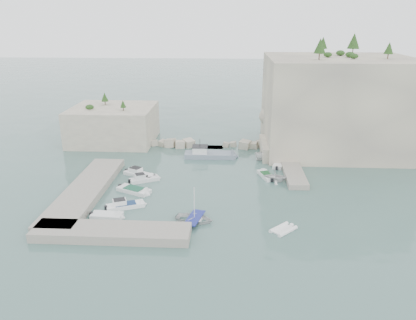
# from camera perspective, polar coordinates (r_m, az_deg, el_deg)

# --- Properties ---
(ground) EXTENTS (400.00, 400.00, 0.00)m
(ground) POSITION_cam_1_polar(r_m,az_deg,el_deg) (57.87, -0.33, -4.78)
(ground) COLOR #456761
(ground) RESTS_ON ground
(cliff_east) EXTENTS (26.00, 22.00, 17.00)m
(cliff_east) POSITION_cam_1_polar(r_m,az_deg,el_deg) (79.67, 17.62, 7.51)
(cliff_east) COLOR beige
(cliff_east) RESTS_ON ground
(cliff_terrace) EXTENTS (8.00, 10.00, 2.50)m
(cliff_terrace) POSITION_cam_1_polar(r_m,az_deg,el_deg) (74.80, 10.52, 1.61)
(cliff_terrace) COLOR beige
(cliff_terrace) RESTS_ON ground
(outcrop_west) EXTENTS (16.00, 14.00, 7.00)m
(outcrop_west) POSITION_cam_1_polar(r_m,az_deg,el_deg) (83.57, -13.13, 4.92)
(outcrop_west) COLOR beige
(outcrop_west) RESTS_ON ground
(quay_west) EXTENTS (5.00, 24.00, 1.10)m
(quay_west) POSITION_cam_1_polar(r_m,az_deg,el_deg) (60.16, -16.82, -4.12)
(quay_west) COLOR #9E9689
(quay_west) RESTS_ON ground
(quay_south) EXTENTS (18.00, 4.00, 1.10)m
(quay_south) POSITION_cam_1_polar(r_m,az_deg,el_deg) (48.25, -13.40, -9.88)
(quay_south) COLOR #9E9689
(quay_south) RESTS_ON ground
(ledge_east) EXTENTS (3.00, 16.00, 0.80)m
(ledge_east) POSITION_cam_1_polar(r_m,az_deg,el_deg) (67.65, 11.69, -1.16)
(ledge_east) COLOR #9E9689
(ledge_east) RESTS_ON ground
(breakwater) EXTENTS (28.00, 3.00, 1.40)m
(breakwater) POSITION_cam_1_polar(r_m,az_deg,el_deg) (78.26, -0.08, 2.32)
(breakwater) COLOR beige
(breakwater) RESTS_ON ground
(motorboat_a) EXTENTS (6.01, 4.33, 1.40)m
(motorboat_a) POSITION_cam_1_polar(r_m,az_deg,el_deg) (65.07, -9.57, -2.24)
(motorboat_a) COLOR silver
(motorboat_a) RESTS_ON ground
(motorboat_b) EXTENTS (5.09, 3.63, 1.40)m
(motorboat_b) POSITION_cam_1_polar(r_m,az_deg,el_deg) (63.02, -8.92, -2.94)
(motorboat_b) COLOR silver
(motorboat_b) RESTS_ON ground
(motorboat_c) EXTENTS (5.77, 4.17, 0.70)m
(motorboat_c) POSITION_cam_1_polar(r_m,az_deg,el_deg) (59.47, -10.36, -4.43)
(motorboat_c) COLOR silver
(motorboat_c) RESTS_ON ground
(motorboat_d) EXTENTS (5.58, 3.51, 1.40)m
(motorboat_d) POSITION_cam_1_polar(r_m,az_deg,el_deg) (54.97, -11.51, -6.57)
(motorboat_d) COLOR white
(motorboat_d) RESTS_ON ground
(motorboat_e) EXTENTS (4.35, 2.00, 0.70)m
(motorboat_e) POSITION_cam_1_polar(r_m,az_deg,el_deg) (52.88, -14.01, -7.87)
(motorboat_e) COLOR silver
(motorboat_e) RESTS_ON ground
(rowboat) EXTENTS (5.37, 4.37, 0.98)m
(rowboat) POSITION_cam_1_polar(r_m,az_deg,el_deg) (50.52, -1.92, -8.60)
(rowboat) COLOR silver
(rowboat) RESTS_ON ground
(inflatable_dinghy) EXTENTS (3.64, 3.62, 0.44)m
(inflatable_dinghy) POSITION_cam_1_polar(r_m,az_deg,el_deg) (49.23, 10.53, -9.75)
(inflatable_dinghy) COLOR white
(inflatable_dinghy) RESTS_ON ground
(tender_east_a) EXTENTS (4.06, 3.68, 1.86)m
(tender_east_a) POSITION_cam_1_polar(r_m,az_deg,el_deg) (63.05, 9.48, -2.96)
(tender_east_a) COLOR silver
(tender_east_a) RESTS_ON ground
(tender_east_b) EXTENTS (2.91, 4.84, 0.70)m
(tender_east_b) POSITION_cam_1_polar(r_m,az_deg,el_deg) (64.46, 8.20, -2.38)
(tender_east_b) COLOR silver
(tender_east_b) RESTS_ON ground
(tender_east_c) EXTENTS (2.74, 4.88, 0.70)m
(tender_east_c) POSITION_cam_1_polar(r_m,az_deg,el_deg) (69.64, 9.95, -0.79)
(tender_east_c) COLOR white
(tender_east_c) RESTS_ON ground
(tender_east_d) EXTENTS (4.98, 3.11, 1.80)m
(tender_east_d) POSITION_cam_1_polar(r_m,az_deg,el_deg) (72.22, 8.31, 0.04)
(tender_east_d) COLOR white
(tender_east_d) RESTS_ON ground
(work_boat) EXTENTS (10.01, 3.14, 2.20)m
(work_boat) POSITION_cam_1_polar(r_m,az_deg,el_deg) (72.76, 0.29, 0.40)
(work_boat) COLOR slate
(work_boat) RESTS_ON ground
(rowboat_mast) EXTENTS (0.10, 0.10, 4.20)m
(rowboat_mast) POSITION_cam_1_polar(r_m,az_deg,el_deg) (49.35, -1.95, -5.95)
(rowboat_mast) COLOR white
(rowboat_mast) RESTS_ON rowboat
(vegetation) EXTENTS (53.48, 13.88, 13.40)m
(vegetation) POSITION_cam_1_polar(r_m,az_deg,el_deg) (78.65, 14.33, 14.63)
(vegetation) COLOR #1E4219
(vegetation) RESTS_ON ground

